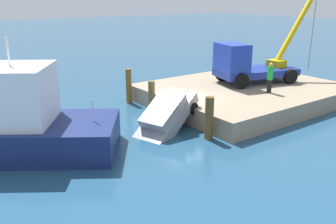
{
  "coord_description": "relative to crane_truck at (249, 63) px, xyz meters",
  "views": [
    {
      "loc": [
        12.5,
        16.0,
        6.69
      ],
      "look_at": [
        1.34,
        0.64,
        0.62
      ],
      "focal_mm": 38.78,
      "sensor_mm": 36.0,
      "label": 1
    }
  ],
  "objects": [
    {
      "name": "dock_worker",
      "position": [
        0.95,
        2.57,
        -0.43
      ],
      "size": [
        0.34,
        0.34,
        1.85
      ],
      "color": "black",
      "rests_on": "dock"
    },
    {
      "name": "ground",
      "position": [
        6.18,
        0.42,
        -2.4
      ],
      "size": [
        200.0,
        200.0,
        0.0
      ],
      "primitive_type": "plane",
      "color": "navy"
    },
    {
      "name": "dock",
      "position": [
        0.75,
        0.42,
        -1.89
      ],
      "size": [
        12.23,
        9.83,
        1.03
      ],
      "primitive_type": "cube",
      "color": "gray",
      "rests_on": "ground"
    },
    {
      "name": "crane_truck",
      "position": [
        0.0,
        0.0,
        0.0
      ],
      "size": [
        8.59,
        3.88,
        6.4
      ],
      "color": "navy",
      "rests_on": "dock"
    },
    {
      "name": "piling_end",
      "position": [
        7.28,
        4.13,
        -1.34
      ],
      "size": [
        0.42,
        0.42,
        2.13
      ],
      "primitive_type": "cylinder",
      "color": "brown",
      "rests_on": "ground"
    },
    {
      "name": "salvaged_car",
      "position": [
        8.48,
        2.04,
        -1.7
      ],
      "size": [
        4.36,
        3.03,
        2.87
      ],
      "color": "#99999E",
      "rests_on": "ground"
    },
    {
      "name": "piling_far",
      "position": [
        7.04,
        1.76,
        -1.61
      ],
      "size": [
        0.29,
        0.29,
        1.58
      ],
      "primitive_type": "cylinder",
      "color": "brown",
      "rests_on": "ground"
    },
    {
      "name": "piling_mid",
      "position": [
        7.23,
        -0.99,
        -1.43
      ],
      "size": [
        0.4,
        0.4,
        1.95
      ],
      "primitive_type": "cylinder",
      "color": "brown",
      "rests_on": "ground"
    },
    {
      "name": "piling_near",
      "position": [
        7.26,
        -3.64,
        -1.28
      ],
      "size": [
        0.38,
        0.38,
        2.25
      ],
      "primitive_type": "cylinder",
      "color": "brown",
      "rests_on": "ground"
    }
  ]
}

